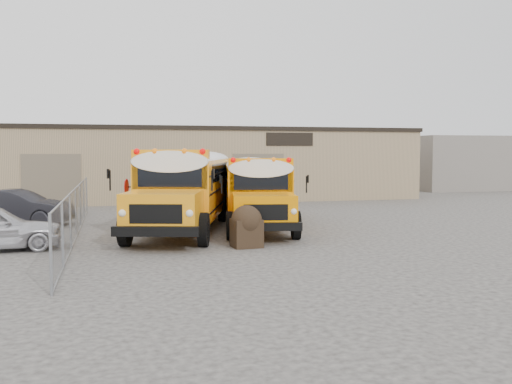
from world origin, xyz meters
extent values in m
plane|color=#32302E|center=(0.00, 0.00, 0.00)|extent=(120.00, 120.00, 0.00)
cube|color=tan|center=(0.00, 20.00, 2.25)|extent=(30.00, 10.00, 4.50)
cube|color=black|center=(0.00, 20.00, 4.55)|extent=(30.20, 10.20, 0.25)
cube|color=black|center=(6.00, 14.98, 3.90)|extent=(3.00, 0.08, 0.80)
cube|color=brown|center=(-8.00, 14.98, 1.50)|extent=(3.20, 0.08, 3.00)
cube|color=brown|center=(4.00, 14.98, 1.50)|extent=(3.20, 0.08, 3.00)
cylinder|color=gray|center=(-6.00, -6.00, 0.90)|extent=(0.07, 0.07, 1.80)
cylinder|color=gray|center=(-6.00, -3.00, 0.90)|extent=(0.07, 0.07, 1.80)
cylinder|color=gray|center=(-6.00, 0.00, 0.90)|extent=(0.07, 0.07, 1.80)
cylinder|color=gray|center=(-6.00, 3.00, 0.90)|extent=(0.07, 0.07, 1.80)
cylinder|color=gray|center=(-6.00, 6.00, 0.90)|extent=(0.07, 0.07, 1.80)
cylinder|color=gray|center=(-6.00, 9.00, 0.90)|extent=(0.07, 0.07, 1.80)
cylinder|color=gray|center=(-6.00, 12.00, 0.90)|extent=(0.07, 0.07, 1.80)
cylinder|color=gray|center=(-6.00, 3.00, 1.78)|extent=(0.05, 18.00, 0.05)
cylinder|color=gray|center=(-6.00, 3.00, 0.05)|extent=(0.05, 18.00, 0.05)
cube|color=gray|center=(-6.00, 3.00, 0.90)|extent=(0.02, 18.00, 1.70)
cube|color=gray|center=(24.00, 24.00, 2.20)|extent=(10.00, 8.00, 4.40)
cube|color=orange|center=(0.17, 11.22, 1.68)|extent=(4.89, 8.69, 2.23)
cube|color=orange|center=(-1.30, 6.10, 1.19)|extent=(2.96, 2.96, 1.25)
cube|color=black|center=(-0.96, 7.27, 2.30)|extent=(2.16, 0.68, 0.82)
cube|color=white|center=(0.17, 11.22, 2.96)|extent=(4.91, 8.77, 0.43)
cube|color=orange|center=(-0.90, 7.51, 2.99)|extent=(2.71, 1.26, 0.39)
sphere|color=#E50705|center=(-2.06, 7.58, 3.12)|extent=(0.22, 0.22, 0.22)
sphere|color=#E50705|center=(0.13, 6.96, 3.12)|extent=(0.22, 0.22, 0.22)
sphere|color=orange|center=(-1.46, 7.41, 3.12)|extent=(0.22, 0.22, 0.22)
sphere|color=orange|center=(-0.47, 7.13, 3.12)|extent=(0.22, 0.22, 0.22)
cube|color=black|center=(-1.65, 4.87, 0.70)|extent=(2.63, 0.96, 0.30)
cube|color=black|center=(1.32, 15.25, 0.70)|extent=(2.62, 0.94, 0.30)
cube|color=black|center=(0.17, 11.22, 1.60)|extent=(4.88, 8.54, 0.07)
cube|color=black|center=(0.26, 11.53, 2.30)|extent=(4.56, 7.44, 0.67)
cylinder|color=black|center=(-2.51, 6.57, 0.57)|extent=(0.60, 1.17, 1.13)
cylinder|color=black|center=(-0.02, 5.86, 0.57)|extent=(0.60, 1.17, 1.13)
cylinder|color=black|center=(-0.62, 13.16, 0.57)|extent=(0.60, 1.17, 1.13)
cylinder|color=black|center=(1.87, 12.45, 0.57)|extent=(0.60, 1.17, 1.13)
cylinder|color=#BF0505|center=(-2.39, 9.01, 1.81)|extent=(0.20, 0.59, 0.61)
cube|color=orange|center=(2.35, 10.97, 1.51)|extent=(3.74, 7.76, 2.01)
cube|color=orange|center=(1.49, 6.25, 1.07)|extent=(2.50, 2.50, 1.13)
cube|color=black|center=(1.69, 7.33, 2.08)|extent=(1.99, 0.42, 0.73)
cube|color=white|center=(2.35, 10.97, 2.66)|extent=(3.75, 7.84, 0.39)
cube|color=orange|center=(1.73, 7.55, 2.69)|extent=(2.45, 0.91, 0.35)
sphere|color=#E50705|center=(0.68, 7.51, 2.81)|extent=(0.20, 0.20, 0.20)
sphere|color=#E50705|center=(2.70, 7.14, 2.81)|extent=(0.20, 0.20, 0.20)
sphere|color=orange|center=(1.23, 7.41, 2.81)|extent=(0.20, 0.20, 0.20)
sphere|color=orange|center=(2.14, 7.24, 2.81)|extent=(0.20, 0.20, 0.20)
cube|color=black|center=(1.29, 5.11, 0.63)|extent=(2.40, 0.64, 0.27)
cube|color=black|center=(3.02, 14.69, 0.63)|extent=(2.40, 0.62, 0.27)
cube|color=black|center=(2.35, 10.97, 1.44)|extent=(3.75, 7.62, 0.06)
cube|color=black|center=(2.40, 11.26, 2.08)|extent=(3.55, 6.61, 0.61)
cylinder|color=black|center=(0.36, 6.56, 0.51)|extent=(0.45, 1.05, 1.02)
cylinder|color=black|center=(2.66, 6.15, 0.51)|extent=(0.45, 1.05, 1.02)
cylinder|color=black|center=(1.47, 12.64, 0.51)|extent=(0.45, 1.05, 1.02)
cylinder|color=black|center=(3.76, 12.23, 0.51)|extent=(0.45, 1.05, 1.02)
cube|color=black|center=(-0.48, -0.85, 0.46)|extent=(0.98, 0.90, 0.92)
sphere|color=black|center=(-0.48, -0.85, 0.87)|extent=(1.01, 1.01, 1.01)
imported|color=black|center=(-8.65, 7.03, 0.76)|extent=(4.85, 2.82, 1.51)
camera|label=1|loc=(-4.69, -18.78, 3.09)|focal=40.00mm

